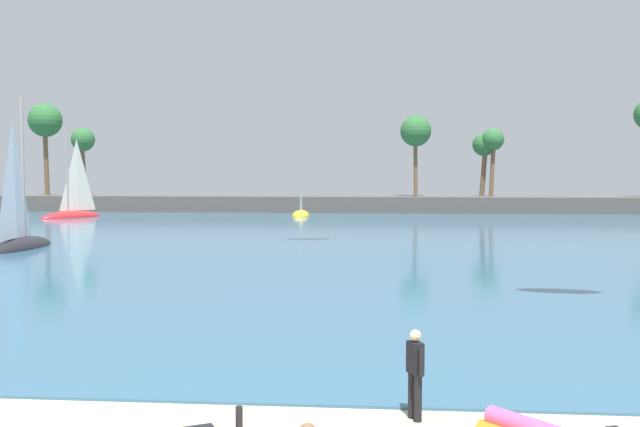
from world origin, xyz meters
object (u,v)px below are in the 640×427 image
(sailboat_far_left, at_px, (301,208))
(sailboat_near_shore, at_px, (72,209))
(person_at_waterline, at_px, (415,371))
(sailboat_mid_bay, at_px, (20,234))

(sailboat_far_left, bearing_deg, sailboat_near_shore, -168.42)
(person_at_waterline, height_order, sailboat_mid_bay, sailboat_mid_bay)
(sailboat_near_shore, height_order, sailboat_mid_bay, sailboat_near_shore)
(person_at_waterline, xyz_separation_m, sailboat_far_left, (-9.07, 60.72, -0.08))
(sailboat_near_shore, height_order, sailboat_far_left, sailboat_near_shore)
(person_at_waterline, height_order, sailboat_near_shore, sailboat_near_shore)
(sailboat_mid_bay, bearing_deg, person_at_waterline, -52.01)
(sailboat_mid_bay, bearing_deg, sailboat_far_left, 68.98)
(sailboat_near_shore, distance_m, sailboat_far_left, 22.36)
(person_at_waterline, height_order, sailboat_far_left, sailboat_far_left)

